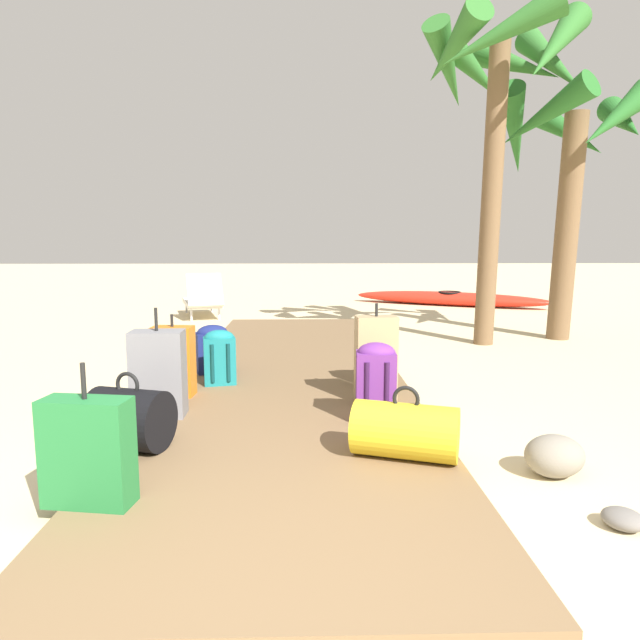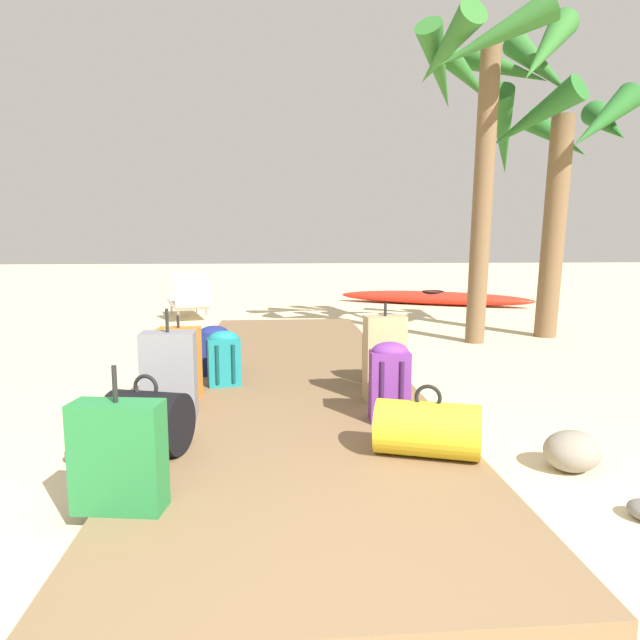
{
  "view_description": "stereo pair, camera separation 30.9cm",
  "coord_description": "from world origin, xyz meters",
  "px_view_note": "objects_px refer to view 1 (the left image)",
  "views": [
    {
      "loc": [
        0.14,
        -1.67,
        1.38
      ],
      "look_at": [
        0.3,
        4.15,
        0.55
      ],
      "focal_mm": 31.06,
      "sensor_mm": 36.0,
      "label": 1
    },
    {
      "loc": [
        -0.17,
        -1.65,
        1.38
      ],
      "look_at": [
        0.3,
        4.15,
        0.55
      ],
      "focal_mm": 31.06,
      "sensor_mm": 36.0,
      "label": 2
    }
  ],
  "objects_px": {
    "duffel_bag_black": "(129,419)",
    "lounge_chair": "(202,300)",
    "palm_tree_far_right": "(570,153)",
    "backpack_olive": "(377,354)",
    "backpack_purple": "(376,380)",
    "suitcase_grey": "(158,374)",
    "duffel_bag_yellow": "(405,431)",
    "palm_tree_near_right": "(501,82)",
    "suitcase_green": "(88,452)",
    "backpack_teal": "(220,356)",
    "backpack_navy": "(213,347)",
    "kayak": "(449,299)",
    "suitcase_orange": "(173,361)",
    "suitcase_tan": "(376,359)"
  },
  "relations": [
    {
      "from": "suitcase_grey",
      "to": "palm_tree_far_right",
      "type": "relative_size",
      "value": 0.23
    },
    {
      "from": "suitcase_orange",
      "to": "duffel_bag_yellow",
      "type": "bearing_deg",
      "value": -39.56
    },
    {
      "from": "backpack_olive",
      "to": "kayak",
      "type": "xyz_separation_m",
      "value": [
        2.48,
        6.9,
        -0.21
      ]
    },
    {
      "from": "suitcase_tan",
      "to": "backpack_purple",
      "type": "height_order",
      "value": "suitcase_tan"
    },
    {
      "from": "suitcase_orange",
      "to": "suitcase_grey",
      "type": "relative_size",
      "value": 0.85
    },
    {
      "from": "suitcase_orange",
      "to": "lounge_chair",
      "type": "bearing_deg",
      "value": 97.82
    },
    {
      "from": "suitcase_green",
      "to": "backpack_teal",
      "type": "distance_m",
      "value": 2.36
    },
    {
      "from": "duffel_bag_black",
      "to": "lounge_chair",
      "type": "xyz_separation_m",
      "value": [
        -0.76,
        6.69,
        0.05
      ]
    },
    {
      "from": "suitcase_tan",
      "to": "backpack_purple",
      "type": "relative_size",
      "value": 1.39
    },
    {
      "from": "backpack_teal",
      "to": "duffel_bag_yellow",
      "type": "bearing_deg",
      "value": -52.21
    },
    {
      "from": "palm_tree_far_right",
      "to": "backpack_teal",
      "type": "bearing_deg",
      "value": -149.19
    },
    {
      "from": "backpack_olive",
      "to": "palm_tree_far_right",
      "type": "height_order",
      "value": "palm_tree_far_right"
    },
    {
      "from": "suitcase_orange",
      "to": "kayak",
      "type": "xyz_separation_m",
      "value": [
        4.25,
        7.25,
        -0.23
      ]
    },
    {
      "from": "suitcase_orange",
      "to": "duffel_bag_yellow",
      "type": "height_order",
      "value": "suitcase_orange"
    },
    {
      "from": "backpack_navy",
      "to": "backpack_teal",
      "type": "bearing_deg",
      "value": -73.29
    },
    {
      "from": "backpack_navy",
      "to": "backpack_purple",
      "type": "relative_size",
      "value": 0.82
    },
    {
      "from": "suitcase_green",
      "to": "duffel_bag_black",
      "type": "height_order",
      "value": "suitcase_green"
    },
    {
      "from": "duffel_bag_black",
      "to": "kayak",
      "type": "distance_m",
      "value": 9.48
    },
    {
      "from": "backpack_purple",
      "to": "palm_tree_far_right",
      "type": "distance_m",
      "value": 5.26
    },
    {
      "from": "backpack_navy",
      "to": "suitcase_green",
      "type": "relative_size",
      "value": 0.67
    },
    {
      "from": "backpack_purple",
      "to": "palm_tree_near_right",
      "type": "xyz_separation_m",
      "value": [
        1.96,
        3.34,
        2.97
      ]
    },
    {
      "from": "duffel_bag_black",
      "to": "kayak",
      "type": "height_order",
      "value": "duffel_bag_black"
    },
    {
      "from": "duffel_bag_black",
      "to": "palm_tree_near_right",
      "type": "relative_size",
      "value": 0.13
    },
    {
      "from": "backpack_teal",
      "to": "suitcase_tan",
      "type": "xyz_separation_m",
      "value": [
        1.36,
        -0.58,
        0.09
      ]
    },
    {
      "from": "suitcase_green",
      "to": "duffel_bag_black",
      "type": "distance_m",
      "value": 0.75
    },
    {
      "from": "duffel_bag_yellow",
      "to": "palm_tree_near_right",
      "type": "distance_m",
      "value": 5.42
    },
    {
      "from": "backpack_navy",
      "to": "duffel_bag_yellow",
      "type": "relative_size",
      "value": 0.69
    },
    {
      "from": "suitcase_orange",
      "to": "kayak",
      "type": "distance_m",
      "value": 8.41
    },
    {
      "from": "suitcase_tan",
      "to": "lounge_chair",
      "type": "height_order",
      "value": "suitcase_tan"
    },
    {
      "from": "backpack_navy",
      "to": "suitcase_green",
      "type": "height_order",
      "value": "suitcase_green"
    },
    {
      "from": "backpack_purple",
      "to": "kayak",
      "type": "relative_size",
      "value": 0.14
    },
    {
      "from": "palm_tree_far_right",
      "to": "kayak",
      "type": "distance_m",
      "value": 4.94
    },
    {
      "from": "suitcase_grey",
      "to": "backpack_teal",
      "type": "height_order",
      "value": "suitcase_grey"
    },
    {
      "from": "backpack_navy",
      "to": "palm_tree_far_right",
      "type": "xyz_separation_m",
      "value": [
        4.48,
        2.12,
        2.23
      ]
    },
    {
      "from": "suitcase_grey",
      "to": "duffel_bag_black",
      "type": "distance_m",
      "value": 0.68
    },
    {
      "from": "duffel_bag_black",
      "to": "lounge_chair",
      "type": "relative_size",
      "value": 0.35
    },
    {
      "from": "backpack_olive",
      "to": "duffel_bag_black",
      "type": "xyz_separation_m",
      "value": [
        -1.77,
        -1.57,
        -0.08
      ]
    },
    {
      "from": "duffel_bag_yellow",
      "to": "lounge_chair",
      "type": "bearing_deg",
      "value": 109.71
    },
    {
      "from": "duffel_bag_black",
      "to": "backpack_purple",
      "type": "bearing_deg",
      "value": 16.87
    },
    {
      "from": "backpack_purple",
      "to": "palm_tree_far_right",
      "type": "height_order",
      "value": "palm_tree_far_right"
    },
    {
      "from": "duffel_bag_black",
      "to": "suitcase_tan",
      "type": "xyz_separation_m",
      "value": [
        1.68,
        1.01,
        0.16
      ]
    },
    {
      "from": "backpack_teal",
      "to": "backpack_navy",
      "type": "bearing_deg",
      "value": 106.71
    },
    {
      "from": "palm_tree_far_right",
      "to": "lounge_chair",
      "type": "height_order",
      "value": "palm_tree_far_right"
    },
    {
      "from": "suitcase_tan",
      "to": "backpack_purple",
      "type": "distance_m",
      "value": 0.53
    },
    {
      "from": "backpack_purple",
      "to": "suitcase_green",
      "type": "bearing_deg",
      "value": -141.97
    },
    {
      "from": "duffel_bag_black",
      "to": "backpack_purple",
      "type": "distance_m",
      "value": 1.69
    },
    {
      "from": "suitcase_orange",
      "to": "lounge_chair",
      "type": "height_order",
      "value": "lounge_chair"
    },
    {
      "from": "palm_tree_near_right",
      "to": "kayak",
      "type": "relative_size",
      "value": 1.04
    },
    {
      "from": "suitcase_orange",
      "to": "palm_tree_far_right",
      "type": "xyz_separation_m",
      "value": [
        4.68,
        2.96,
        2.18
      ]
    },
    {
      "from": "suitcase_green",
      "to": "backpack_olive",
      "type": "bearing_deg",
      "value": 53.18
    }
  ]
}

